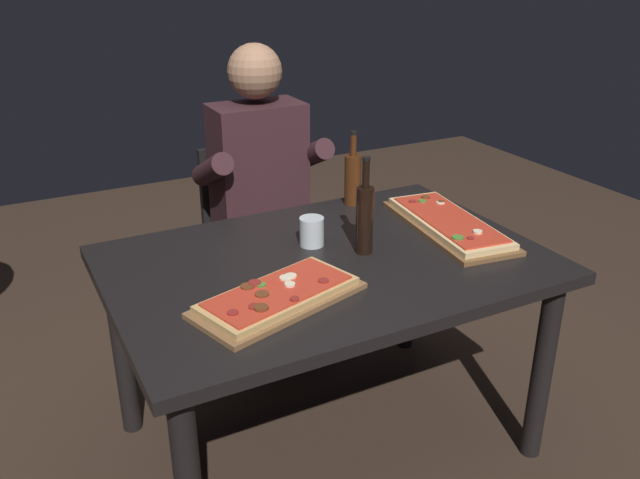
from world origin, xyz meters
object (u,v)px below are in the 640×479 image
dining_table (327,285)px  tumbler_near_camera (312,233)px  wine_bottle_dark (353,178)px  seated_diner (263,188)px  oil_bottle_amber (365,217)px  diner_chair (255,234)px  pizza_rectangular_front (278,296)px  pizza_rectangular_left (448,224)px

dining_table → tumbler_near_camera: tumbler_near_camera is taller
wine_bottle_dark → seated_diner: 0.42m
oil_bottle_amber → wine_bottle_dark: bearing=64.6°
dining_table → diner_chair: size_ratio=1.61×
oil_bottle_amber → tumbler_near_camera: bearing=133.9°
wine_bottle_dark → diner_chair: 0.63m
pizza_rectangular_front → tumbler_near_camera: 0.41m
wine_bottle_dark → tumbler_near_camera: size_ratio=2.97×
oil_bottle_amber → diner_chair: oil_bottle_amber is taller
wine_bottle_dark → diner_chair: (-0.24, 0.45, -0.36)m
pizza_rectangular_front → seated_diner: bearing=69.4°
pizza_rectangular_left → wine_bottle_dark: 0.43m
pizza_rectangular_left → wine_bottle_dark: bearing=115.3°
diner_chair → seated_diner: bearing=-90.0°
pizza_rectangular_front → pizza_rectangular_left: (0.77, 0.21, -0.00)m
wine_bottle_dark → oil_bottle_amber: size_ratio=0.89×
pizza_rectangular_front → seated_diner: seated_diner is taller
oil_bottle_amber → seated_diner: seated_diner is taller
pizza_rectangular_front → seated_diner: (0.35, 0.93, -0.02)m
wine_bottle_dark → seated_diner: size_ratio=0.22×
dining_table → oil_bottle_amber: (0.13, -0.01, 0.22)m
dining_table → seated_diner: 0.75m
pizza_rectangular_front → oil_bottle_amber: 0.45m
oil_bottle_amber → seated_diner: size_ratio=0.25×
seated_diner → pizza_rectangular_front: bearing=-110.6°
pizza_rectangular_left → oil_bottle_amber: size_ratio=1.88×
wine_bottle_dark → seated_diner: (-0.24, 0.33, -0.11)m
pizza_rectangular_left → seated_diner: seated_diner is taller
dining_table → pizza_rectangular_left: pizza_rectangular_left is taller
pizza_rectangular_left → seated_diner: 0.83m
dining_table → seated_diner: seated_diner is taller
pizza_rectangular_front → oil_bottle_amber: oil_bottle_amber is taller
dining_table → diner_chair: bearing=84.1°
tumbler_near_camera → seated_diner: (0.08, 0.61, -0.04)m
pizza_rectangular_front → diner_chair: bearing=71.6°
oil_bottle_amber → tumbler_near_camera: (-0.13, 0.13, -0.08)m
oil_bottle_amber → tumbler_near_camera: oil_bottle_amber is taller
seated_diner → tumbler_near_camera: bearing=-97.6°
tumbler_near_camera → diner_chair: 0.79m
pizza_rectangular_left → diner_chair: size_ratio=0.71×
pizza_rectangular_left → oil_bottle_amber: oil_bottle_amber is taller
pizza_rectangular_front → wine_bottle_dark: 0.84m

